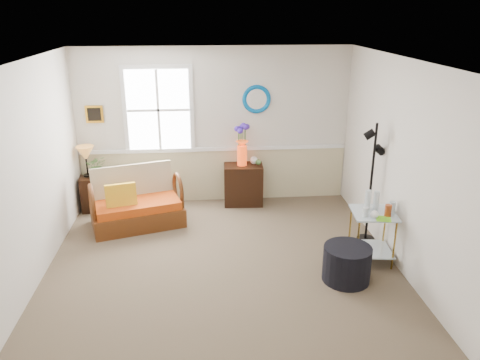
{
  "coord_description": "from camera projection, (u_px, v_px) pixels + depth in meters",
  "views": [
    {
      "loc": [
        -0.25,
        -5.1,
        3.15
      ],
      "look_at": [
        0.22,
        0.17,
        1.2
      ],
      "focal_mm": 35.0,
      "sensor_mm": 36.0,
      "label": 1
    }
  ],
  "objects": [
    {
      "name": "floor",
      "position": [
        224.0,
        275.0,
        5.88
      ],
      "size": [
        4.5,
        5.0,
        0.01
      ],
      "primitive_type": "cube",
      "color": "brown",
      "rests_on": "ground"
    },
    {
      "name": "ceiling",
      "position": [
        221.0,
        63.0,
        4.98
      ],
      "size": [
        4.5,
        5.0,
        0.01
      ],
      "primitive_type": "cube",
      "color": "white",
      "rests_on": "walls"
    },
    {
      "name": "walls",
      "position": [
        222.0,
        178.0,
        5.43
      ],
      "size": [
        4.51,
        5.01,
        2.6
      ],
      "color": "beige",
      "rests_on": "floor"
    },
    {
      "name": "wainscot",
      "position": [
        215.0,
        175.0,
        8.04
      ],
      "size": [
        4.46,
        0.02,
        0.9
      ],
      "primitive_type": "cube",
      "color": "#BAB087",
      "rests_on": "walls"
    },
    {
      "name": "chair_rail",
      "position": [
        215.0,
        149.0,
        7.87
      ],
      "size": [
        4.46,
        0.04,
        0.06
      ],
      "primitive_type": "cube",
      "color": "white",
      "rests_on": "walls"
    },
    {
      "name": "window",
      "position": [
        158.0,
        110.0,
        7.56
      ],
      "size": [
        1.14,
        0.06,
        1.44
      ],
      "primitive_type": null,
      "color": "white",
      "rests_on": "walls"
    },
    {
      "name": "picture",
      "position": [
        94.0,
        114.0,
        7.5
      ],
      "size": [
        0.28,
        0.03,
        0.28
      ],
      "primitive_type": "cube",
      "color": "orange",
      "rests_on": "walls"
    },
    {
      "name": "mirror",
      "position": [
        257.0,
        99.0,
        7.65
      ],
      "size": [
        0.47,
        0.07,
        0.47
      ],
      "primitive_type": "torus",
      "rotation": [
        1.57,
        0.0,
        0.0
      ],
      "color": "#0075B1",
      "rests_on": "walls"
    },
    {
      "name": "loveseat",
      "position": [
        136.0,
        198.0,
        7.09
      ],
      "size": [
        1.51,
        1.11,
        0.88
      ],
      "primitive_type": null,
      "rotation": [
        0.0,
        0.0,
        0.29
      ],
      "color": "#5B2C0B",
      "rests_on": "floor"
    },
    {
      "name": "throw_pillow",
      "position": [
        121.0,
        199.0,
        6.89
      ],
      "size": [
        0.46,
        0.22,
        0.45
      ],
      "primitive_type": null,
      "rotation": [
        0.0,
        0.0,
        0.26
      ],
      "color": "orange",
      "rests_on": "loveseat"
    },
    {
      "name": "lamp_stand",
      "position": [
        92.0,
        194.0,
        7.66
      ],
      "size": [
        0.36,
        0.36,
        0.58
      ],
      "primitive_type": null,
      "rotation": [
        0.0,
        0.0,
        0.11
      ],
      "color": "black",
      "rests_on": "floor"
    },
    {
      "name": "table_lamp",
      "position": [
        86.0,
        162.0,
        7.5
      ],
      "size": [
        0.38,
        0.38,
        0.51
      ],
      "primitive_type": null,
      "rotation": [
        0.0,
        0.0,
        0.44
      ],
      "color": "#C27B33",
      "rests_on": "lamp_stand"
    },
    {
      "name": "potted_plant",
      "position": [
        97.0,
        168.0,
        7.56
      ],
      "size": [
        0.38,
        0.41,
        0.27
      ],
      "primitive_type": "imported",
      "rotation": [
        0.0,
        0.0,
        0.21
      ],
      "color": "#476C35",
      "rests_on": "lamp_stand"
    },
    {
      "name": "cabinet",
      "position": [
        243.0,
        184.0,
        7.91
      ],
      "size": [
        0.66,
        0.45,
        0.69
      ],
      "primitive_type": null,
      "rotation": [
        0.0,
        0.0,
        -0.05
      ],
      "color": "black",
      "rests_on": "floor"
    },
    {
      "name": "flower_vase",
      "position": [
        242.0,
        145.0,
        7.68
      ],
      "size": [
        0.23,
        0.23,
        0.69
      ],
      "primitive_type": null,
      "rotation": [
        0.0,
        0.0,
        -0.14
      ],
      "color": "red",
      "rests_on": "cabinet"
    },
    {
      "name": "side_table",
      "position": [
        371.0,
        236.0,
        6.11
      ],
      "size": [
        0.6,
        0.6,
        0.69
      ],
      "primitive_type": null,
      "rotation": [
        0.0,
        0.0,
        -0.11
      ],
      "color": "#A67F2D",
      "rests_on": "floor"
    },
    {
      "name": "tabletop_items",
      "position": [
        379.0,
        204.0,
        5.9
      ],
      "size": [
        0.55,
        0.55,
        0.27
      ],
      "primitive_type": null,
      "rotation": [
        0.0,
        0.0,
        -0.29
      ],
      "color": "silver",
      "rests_on": "side_table"
    },
    {
      "name": "floor_lamp",
      "position": [
        371.0,
        184.0,
        6.47
      ],
      "size": [
        0.29,
        0.29,
        1.72
      ],
      "primitive_type": null,
      "rotation": [
        0.0,
        0.0,
        -0.17
      ],
      "color": "black",
      "rests_on": "floor"
    },
    {
      "name": "ottoman",
      "position": [
        347.0,
        264.0,
        5.69
      ],
      "size": [
        0.66,
        0.66,
        0.45
      ],
      "primitive_type": "cylinder",
      "rotation": [
        0.0,
        0.0,
        0.14
      ],
      "color": "black",
      "rests_on": "floor"
    }
  ]
}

